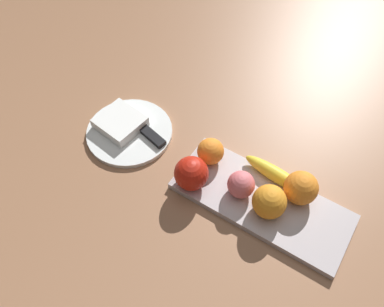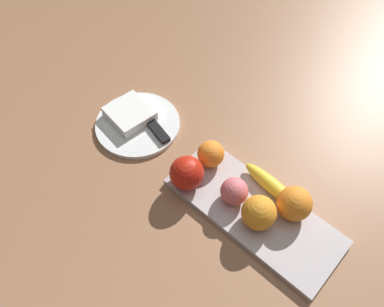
{
  "view_description": "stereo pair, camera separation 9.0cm",
  "coord_description": "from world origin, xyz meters",
  "px_view_note": "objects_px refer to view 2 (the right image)",
  "views": [
    {
      "loc": [
        -0.12,
        0.44,
        0.78
      ],
      "look_at": [
        0.17,
        -0.0,
        0.05
      ],
      "focal_mm": 36.74,
      "sensor_mm": 36.0,
      "label": 1
    },
    {
      "loc": [
        -0.19,
        0.39,
        0.78
      ],
      "look_at": [
        0.17,
        -0.0,
        0.05
      ],
      "focal_mm": 36.74,
      "sensor_mm": 36.0,
      "label": 2
    }
  ],
  "objects_px": {
    "orange_near_apple": "(211,154)",
    "peach": "(234,191)",
    "dinner_plate": "(139,123)",
    "apple": "(187,173)",
    "fruit_tray": "(254,210)",
    "orange_near_banana": "(294,204)",
    "folded_napkin": "(131,113)",
    "orange_center": "(259,213)",
    "knife": "(154,126)",
    "banana": "(274,187)"
  },
  "relations": [
    {
      "from": "banana",
      "to": "folded_napkin",
      "type": "xyz_separation_m",
      "value": [
        0.4,
        0.06,
        -0.01
      ]
    },
    {
      "from": "banana",
      "to": "fruit_tray",
      "type": "bearing_deg",
      "value": -87.1
    },
    {
      "from": "orange_near_banana",
      "to": "folded_napkin",
      "type": "height_order",
      "value": "orange_near_banana"
    },
    {
      "from": "fruit_tray",
      "to": "orange_near_banana",
      "type": "relative_size",
      "value": 5.3
    },
    {
      "from": "fruit_tray",
      "to": "banana",
      "type": "bearing_deg",
      "value": -92.37
    },
    {
      "from": "dinner_plate",
      "to": "folded_napkin",
      "type": "relative_size",
      "value": 2.03
    },
    {
      "from": "orange_near_apple",
      "to": "peach",
      "type": "distance_m",
      "value": 0.11
    },
    {
      "from": "apple",
      "to": "orange_center",
      "type": "xyz_separation_m",
      "value": [
        -0.18,
        -0.03,
        -0.0
      ]
    },
    {
      "from": "apple",
      "to": "dinner_plate",
      "type": "relative_size",
      "value": 0.36
    },
    {
      "from": "folded_napkin",
      "to": "orange_near_banana",
      "type": "bearing_deg",
      "value": -174.38
    },
    {
      "from": "banana",
      "to": "orange_near_banana",
      "type": "height_order",
      "value": "orange_near_banana"
    },
    {
      "from": "apple",
      "to": "orange_center",
      "type": "distance_m",
      "value": 0.18
    },
    {
      "from": "orange_center",
      "to": "banana",
      "type": "bearing_deg",
      "value": -77.65
    },
    {
      "from": "orange_near_apple",
      "to": "folded_napkin",
      "type": "xyz_separation_m",
      "value": [
        0.25,
        0.03,
        -0.02
      ]
    },
    {
      "from": "fruit_tray",
      "to": "banana",
      "type": "height_order",
      "value": "banana"
    },
    {
      "from": "fruit_tray",
      "to": "orange_center",
      "type": "xyz_separation_m",
      "value": [
        -0.02,
        0.02,
        0.05
      ]
    },
    {
      "from": "banana",
      "to": "peach",
      "type": "xyz_separation_m",
      "value": [
        0.05,
        0.07,
        0.01
      ]
    },
    {
      "from": "folded_napkin",
      "to": "fruit_tray",
      "type": "bearing_deg",
      "value": 180.0
    },
    {
      "from": "peach",
      "to": "orange_near_apple",
      "type": "bearing_deg",
      "value": -21.55
    },
    {
      "from": "dinner_plate",
      "to": "banana",
      "type": "bearing_deg",
      "value": -170.66
    },
    {
      "from": "fruit_tray",
      "to": "orange_center",
      "type": "height_order",
      "value": "orange_center"
    },
    {
      "from": "orange_center",
      "to": "orange_near_apple",
      "type": "bearing_deg",
      "value": -15.84
    },
    {
      "from": "apple",
      "to": "knife",
      "type": "relative_size",
      "value": 0.43
    },
    {
      "from": "apple",
      "to": "fruit_tray",
      "type": "bearing_deg",
      "value": -161.57
    },
    {
      "from": "apple",
      "to": "orange_center",
      "type": "height_order",
      "value": "apple"
    },
    {
      "from": "fruit_tray",
      "to": "peach",
      "type": "bearing_deg",
      "value": 14.04
    },
    {
      "from": "orange_center",
      "to": "dinner_plate",
      "type": "bearing_deg",
      "value": -3.15
    },
    {
      "from": "fruit_tray",
      "to": "orange_near_banana",
      "type": "distance_m",
      "value": 0.09
    },
    {
      "from": "peach",
      "to": "knife",
      "type": "bearing_deg",
      "value": -5.39
    },
    {
      "from": "fruit_tray",
      "to": "knife",
      "type": "distance_m",
      "value": 0.33
    },
    {
      "from": "banana",
      "to": "orange_near_banana",
      "type": "bearing_deg",
      "value": -9.7
    },
    {
      "from": "apple",
      "to": "orange_near_banana",
      "type": "relative_size",
      "value": 1.04
    },
    {
      "from": "fruit_tray",
      "to": "orange_near_banana",
      "type": "bearing_deg",
      "value": -144.2
    },
    {
      "from": "fruit_tray",
      "to": "orange_center",
      "type": "distance_m",
      "value": 0.05
    },
    {
      "from": "folded_napkin",
      "to": "orange_center",
      "type": "bearing_deg",
      "value": 177.05
    },
    {
      "from": "peach",
      "to": "folded_napkin",
      "type": "relative_size",
      "value": 0.57
    },
    {
      "from": "peach",
      "to": "folded_napkin",
      "type": "bearing_deg",
      "value": -2.08
    },
    {
      "from": "orange_center",
      "to": "folded_napkin",
      "type": "xyz_separation_m",
      "value": [
        0.42,
        -0.02,
        -0.03
      ]
    },
    {
      "from": "dinner_plate",
      "to": "orange_near_banana",
      "type": "bearing_deg",
      "value": -174.04
    },
    {
      "from": "orange_near_apple",
      "to": "orange_center",
      "type": "height_order",
      "value": "orange_center"
    },
    {
      "from": "orange_near_apple",
      "to": "orange_center",
      "type": "xyz_separation_m",
      "value": [
        -0.17,
        0.05,
        0.01
      ]
    },
    {
      "from": "orange_center",
      "to": "peach",
      "type": "distance_m",
      "value": 0.07
    },
    {
      "from": "knife",
      "to": "fruit_tray",
      "type": "bearing_deg",
      "value": -169.37
    },
    {
      "from": "orange_near_apple",
      "to": "orange_near_banana",
      "type": "relative_size",
      "value": 0.84
    },
    {
      "from": "peach",
      "to": "folded_napkin",
      "type": "xyz_separation_m",
      "value": [
        0.35,
        -0.01,
        -0.02
      ]
    },
    {
      "from": "dinner_plate",
      "to": "apple",
      "type": "bearing_deg",
      "value": 166.67
    },
    {
      "from": "orange_near_banana",
      "to": "orange_near_apple",
      "type": "bearing_deg",
      "value": 4.72
    },
    {
      "from": "orange_near_apple",
      "to": "orange_near_banana",
      "type": "distance_m",
      "value": 0.22
    },
    {
      "from": "dinner_plate",
      "to": "folded_napkin",
      "type": "bearing_deg",
      "value": 0.0
    },
    {
      "from": "apple",
      "to": "peach",
      "type": "relative_size",
      "value": 1.26
    }
  ]
}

